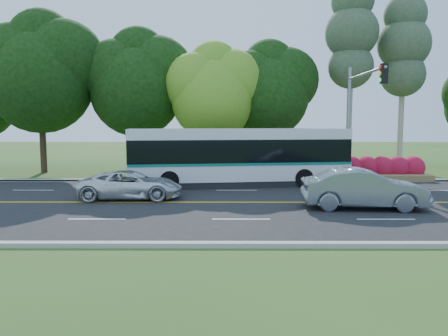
{
  "coord_description": "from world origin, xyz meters",
  "views": [
    {
      "loc": [
        -1.1,
        -19.77,
        3.71
      ],
      "look_at": [
        -1.17,
        2.0,
        1.39
      ],
      "focal_mm": 35.0,
      "sensor_mm": 36.0,
      "label": 1
    }
  ],
  "objects_px": {
    "transit_bus": "(239,157)",
    "suv": "(131,185)",
    "traffic_signal": "(358,105)",
    "sedan": "(363,189)"
  },
  "relations": [
    {
      "from": "suv",
      "to": "sedan",
      "type": "bearing_deg",
      "value": -104.42
    },
    {
      "from": "sedan",
      "to": "transit_bus",
      "type": "bearing_deg",
      "value": 41.31
    },
    {
      "from": "traffic_signal",
      "to": "transit_bus",
      "type": "xyz_separation_m",
      "value": [
        -6.84,
        -0.03,
        -3.03
      ]
    },
    {
      "from": "transit_bus",
      "to": "suv",
      "type": "distance_m",
      "value": 7.02
    },
    {
      "from": "traffic_signal",
      "to": "sedan",
      "type": "xyz_separation_m",
      "value": [
        -1.73,
        -6.84,
        -3.8
      ]
    },
    {
      "from": "traffic_signal",
      "to": "sedan",
      "type": "height_order",
      "value": "traffic_signal"
    },
    {
      "from": "traffic_signal",
      "to": "sedan",
      "type": "bearing_deg",
      "value": -104.17
    },
    {
      "from": "traffic_signal",
      "to": "suv",
      "type": "bearing_deg",
      "value": -159.56
    },
    {
      "from": "transit_bus",
      "to": "suv",
      "type": "bearing_deg",
      "value": -147.64
    },
    {
      "from": "sedan",
      "to": "traffic_signal",
      "type": "bearing_deg",
      "value": -9.76
    }
  ]
}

